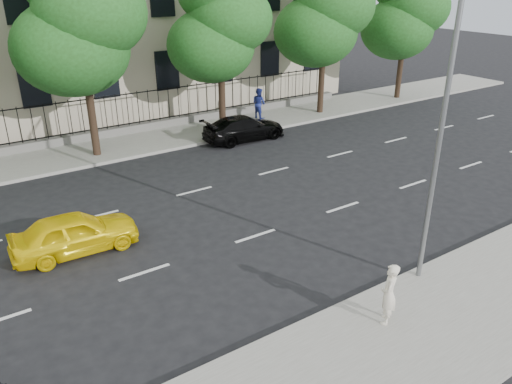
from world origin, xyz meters
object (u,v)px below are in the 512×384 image
woman_near (389,294)px  street_light (427,102)px  yellow_taxi (75,233)px  black_sedan (244,128)px

woman_near → street_light: bearing=174.4°
street_light → woman_near: size_ratio=4.87×
yellow_taxi → black_sedan: bearing=-55.8°
yellow_taxi → woman_near: (5.43, -8.08, 0.31)m
yellow_taxi → black_sedan: yellow_taxi is taller
black_sedan → street_light: bearing=169.4°
black_sedan → woman_near: 15.61m
street_light → woman_near: bearing=-148.5°
yellow_taxi → woman_near: size_ratio=2.37×
black_sedan → woman_near: size_ratio=2.73×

